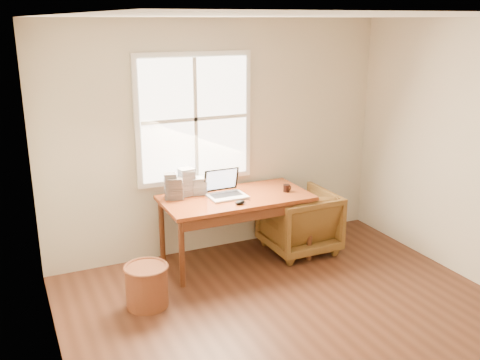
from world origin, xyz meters
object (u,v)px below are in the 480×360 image
object	(u,v)px
cd_stack_a	(187,182)
laptop	(227,184)
wicker_stool	(147,286)
desk	(236,198)
armchair	(299,221)
coffee_mug	(286,188)

from	to	relation	value
cd_stack_a	laptop	bearing A→B (deg)	-34.72
wicker_stool	laptop	distance (m)	1.39
desk	wicker_stool	size ratio (longest dim) A/B	4.08
desk	armchair	distance (m)	0.86
laptop	coffee_mug	distance (m)	0.69
wicker_stool	cd_stack_a	bearing A→B (deg)	49.33
desk	wicker_stool	distance (m)	1.39
wicker_stool	coffee_mug	world-z (taller)	coffee_mug
armchair	wicker_stool	distance (m)	2.00
desk	laptop	bearing A→B (deg)	179.97
desk	cd_stack_a	world-z (taller)	cd_stack_a
armchair	laptop	distance (m)	1.02
laptop	desk	bearing A→B (deg)	-0.44
armchair	coffee_mug	bearing A→B (deg)	10.40
desk	laptop	size ratio (longest dim) A/B	3.84
wicker_stool	cd_stack_a	world-z (taller)	cd_stack_a
coffee_mug	cd_stack_a	world-z (taller)	cd_stack_a
laptop	cd_stack_a	world-z (taller)	cd_stack_a
wicker_stool	coffee_mug	distance (m)	1.89
desk	coffee_mug	distance (m)	0.58
wicker_stool	coffee_mug	bearing A→B (deg)	14.94
laptop	cd_stack_a	distance (m)	0.45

